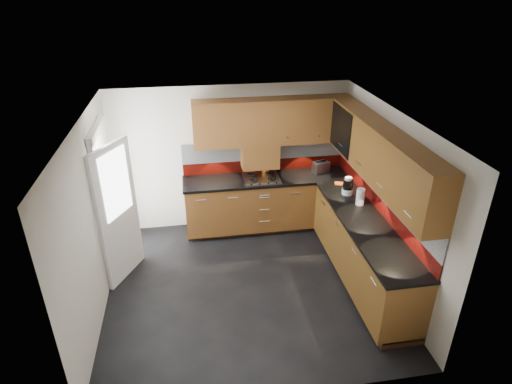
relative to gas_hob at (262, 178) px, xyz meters
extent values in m
cube|color=black|center=(-0.45, -1.47, -0.96)|extent=(4.00, 3.80, 0.02)
cube|color=white|center=(-0.45, -1.47, 1.50)|extent=(4.00, 3.80, 0.10)
cube|color=beige|center=(-0.45, 0.37, 0.25)|extent=(4.00, 0.08, 2.64)
cube|color=beige|center=(-0.45, -3.31, 0.25)|extent=(4.00, 0.08, 2.64)
cube|color=beige|center=(-2.39, -1.47, 0.25)|extent=(0.08, 3.80, 2.64)
cube|color=beige|center=(1.49, -1.47, 0.25)|extent=(0.08, 3.80, 2.64)
cube|color=brown|center=(0.10, 0.03, -0.48)|extent=(2.70, 0.60, 0.95)
cube|color=brown|center=(1.15, -1.57, -0.48)|extent=(0.60, 2.60, 0.95)
cube|color=#3C1E10|center=(0.10, 0.06, -0.90)|extent=(2.70, 0.54, 0.10)
cube|color=#3C1E10|center=(1.18, -1.57, -0.90)|extent=(0.54, 2.60, 0.10)
cube|color=black|center=(0.09, 0.02, -0.03)|extent=(2.72, 0.62, 0.04)
cube|color=black|center=(1.14, -1.59, -0.03)|extent=(0.62, 2.60, 0.04)
cube|color=#670F09|center=(0.10, 0.32, 0.09)|extent=(2.70, 0.02, 0.20)
cube|color=#B9BCC2|center=(0.10, 0.32, 0.36)|extent=(2.70, 0.02, 0.34)
cube|color=#670F09|center=(1.44, -1.27, 0.09)|extent=(0.02, 3.20, 0.20)
cube|color=#B9BCC2|center=(1.44, -1.27, 0.36)|extent=(0.02, 3.20, 0.34)
cube|color=brown|center=(0.20, 0.17, 0.89)|extent=(2.50, 0.33, 0.72)
cube|color=brown|center=(1.28, -1.43, 0.89)|extent=(0.33, 2.87, 0.72)
cube|color=silver|center=(0.05, -0.01, 0.68)|extent=(1.80, 0.01, 0.16)
cube|color=silver|center=(1.11, -1.47, 0.68)|extent=(0.01, 2.00, 0.16)
cube|color=brown|center=(0.00, 0.17, 0.33)|extent=(0.60, 0.33, 0.40)
cube|color=black|center=(1.11, -0.40, 0.89)|extent=(0.01, 0.80, 0.66)
cube|color=#FFD18C|center=(1.42, -0.40, 0.89)|extent=(0.01, 0.76, 0.64)
cube|color=black|center=(1.28, -0.40, 0.91)|extent=(0.29, 0.76, 0.01)
cylinder|color=black|center=(1.28, -0.65, 1.01)|extent=(0.07, 0.07, 0.16)
cylinder|color=black|center=(1.28, -0.50, 1.01)|extent=(0.07, 0.07, 0.16)
cylinder|color=white|center=(1.28, -0.35, 1.01)|extent=(0.07, 0.07, 0.16)
cylinder|color=black|center=(1.28, -0.20, 1.01)|extent=(0.07, 0.07, 0.16)
cube|color=white|center=(-2.31, -0.57, 0.07)|extent=(0.06, 0.95, 2.04)
cube|color=white|center=(-2.13, -0.92, 0.05)|extent=(0.42, 0.73, 1.98)
cube|color=white|center=(-2.10, -0.92, 0.50)|extent=(0.28, 0.50, 0.90)
cube|color=silver|center=(0.00, 0.01, 0.00)|extent=(0.58, 0.50, 0.02)
torus|color=black|center=(-0.15, -0.11, 0.02)|extent=(0.13, 0.13, 0.02)
torus|color=black|center=(0.15, -0.11, 0.02)|extent=(0.13, 0.13, 0.02)
torus|color=black|center=(-0.15, 0.13, 0.02)|extent=(0.13, 0.13, 0.02)
torus|color=black|center=(0.15, 0.13, 0.02)|extent=(0.13, 0.13, 0.02)
cube|color=black|center=(0.00, -0.23, 0.01)|extent=(0.44, 0.04, 0.02)
cylinder|color=#CB6913|center=(0.11, 0.23, 0.07)|extent=(0.13, 0.13, 0.17)
cylinder|color=brown|center=(0.11, 0.25, 0.27)|extent=(0.06, 0.02, 0.33)
cylinder|color=brown|center=(0.12, 0.25, 0.26)|extent=(0.06, 0.03, 0.31)
cylinder|color=brown|center=(0.11, 0.25, 0.29)|extent=(0.06, 0.03, 0.36)
cylinder|color=brown|center=(0.13, 0.24, 0.25)|extent=(0.04, 0.05, 0.29)
cylinder|color=brown|center=(0.09, 0.24, 0.27)|extent=(0.04, 0.05, 0.32)
cube|color=silver|center=(1.02, 0.10, 0.08)|extent=(0.30, 0.23, 0.18)
cube|color=black|center=(1.02, 0.10, 0.17)|extent=(0.20, 0.08, 0.01)
cube|color=black|center=(1.02, 0.14, 0.17)|extent=(0.20, 0.08, 0.01)
cylinder|color=white|center=(1.18, -0.74, 0.03)|extent=(0.16, 0.16, 0.09)
cylinder|color=black|center=(1.18, -0.74, 0.15)|extent=(0.15, 0.15, 0.14)
cylinder|color=white|center=(1.18, -0.74, 0.24)|extent=(0.11, 0.11, 0.04)
cylinder|color=white|center=(1.24, -1.08, 0.11)|extent=(0.12, 0.12, 0.24)
cube|color=orange|center=(1.17, -0.39, -0.01)|extent=(0.16, 0.15, 0.01)
camera|label=1|loc=(-1.10, -6.17, 2.92)|focal=30.00mm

